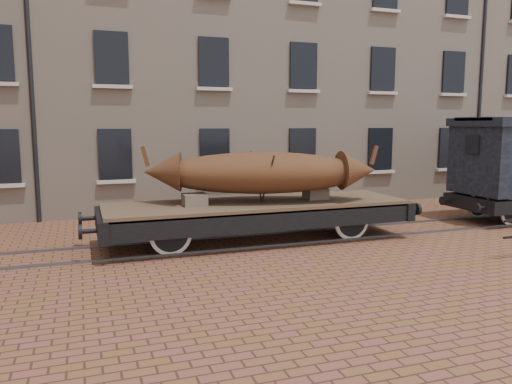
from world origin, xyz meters
name	(u,v)px	position (x,y,z in m)	size (l,w,h in m)	color
ground	(341,234)	(0.00, 0.00, 0.00)	(90.00, 90.00, 0.00)	brown
warehouse_cream	(298,45)	(3.00, 9.99, 7.00)	(40.00, 10.19, 14.00)	beige
rail_track	(341,233)	(0.00, 0.00, 0.03)	(30.00, 1.52, 0.06)	#59595E
flatcar_wagon	(258,210)	(-2.60, 0.00, 0.87)	(9.29, 2.52, 1.40)	brown
iron_boat	(262,173)	(-2.48, 0.00, 1.90)	(6.40, 3.07, 1.55)	#542C13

